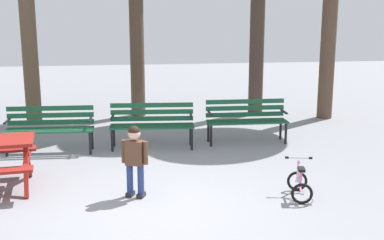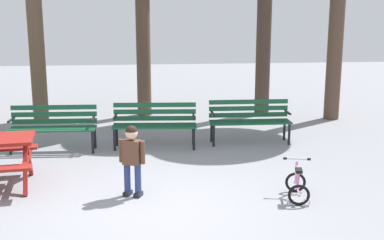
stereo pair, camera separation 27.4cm
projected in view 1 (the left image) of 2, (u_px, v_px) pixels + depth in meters
name	position (u px, v px, depth m)	size (l,w,h in m)	color
ground	(156.00, 208.00, 6.75)	(36.00, 36.00, 0.00)	gray
park_bench_far_left	(50.00, 125.00, 9.32)	(1.62, 0.52, 0.85)	#195133
park_bench_left	(152.00, 122.00, 9.63)	(1.63, 0.58, 0.85)	#195133
park_bench_right	(246.00, 117.00, 10.02)	(1.61, 0.50, 0.85)	#195133
child_standing	(135.00, 156.00, 7.04)	(0.37, 0.25, 1.04)	navy
kids_bicycle	(300.00, 184.00, 7.10)	(0.46, 0.61, 0.54)	black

